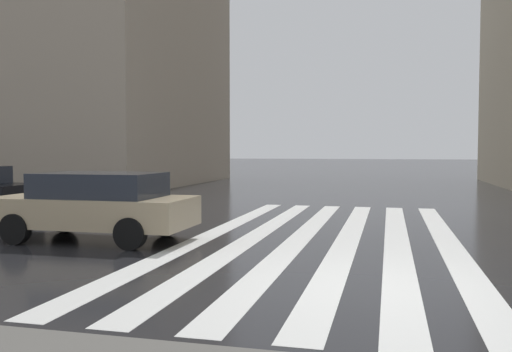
{
  "coord_description": "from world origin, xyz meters",
  "views": [
    {
      "loc": [
        -7.44,
        -0.05,
        1.87
      ],
      "look_at": [
        6.15,
        3.33,
        1.2
      ],
      "focal_mm": 37.64,
      "sensor_mm": 36.0,
      "label": 1
    }
  ],
  "objects": [
    {
      "name": "zebra_crossing",
      "position": [
        4.0,
        1.28,
        0.0
      ],
      "size": [
        13.0,
        5.5,
        0.01
      ],
      "color": "silver",
      "rests_on": "ground_plane"
    },
    {
      "name": "car_champagne",
      "position": [
        2.5,
        5.86,
        0.76
      ],
      "size": [
        1.85,
        4.1,
        1.41
      ],
      "color": "tan",
      "rests_on": "ground_plane"
    },
    {
      "name": "ground_plane",
      "position": [
        0.0,
        0.0,
        0.0
      ],
      "size": [
        220.0,
        220.0,
        0.0
      ],
      "primitive_type": "plane",
      "color": "black"
    }
  ]
}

